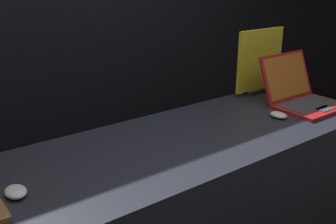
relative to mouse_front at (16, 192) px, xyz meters
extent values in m
cube|color=black|center=(0.69, 1.23, 0.39)|extent=(8.00, 0.05, 2.80)
ellipsoid|color=#B2B2B7|center=(0.00, 0.00, 0.00)|extent=(0.07, 0.10, 0.03)
cube|color=maroon|center=(1.60, -0.07, -0.01)|extent=(0.39, 0.27, 0.02)
cube|color=#2D2D30|center=(1.60, -0.05, 0.01)|extent=(0.34, 0.19, 0.00)
cube|color=#3F3F42|center=(1.60, -0.15, 0.01)|extent=(0.11, 0.06, 0.00)
cube|color=maroon|center=(1.60, 0.12, 0.13)|extent=(0.39, 0.11, 0.26)
cube|color=#A5591E|center=(1.60, 0.11, 0.13)|extent=(0.35, 0.09, 0.22)
ellipsoid|color=#B2B2B7|center=(1.34, -0.05, 0.00)|extent=(0.07, 0.10, 0.03)
cube|color=black|center=(1.60, 0.32, 0.00)|extent=(0.21, 0.07, 0.02)
cube|color=gold|center=(1.60, 0.32, 0.20)|extent=(0.38, 0.02, 0.37)
camera|label=1|loc=(-0.28, -1.25, 0.71)|focal=42.00mm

